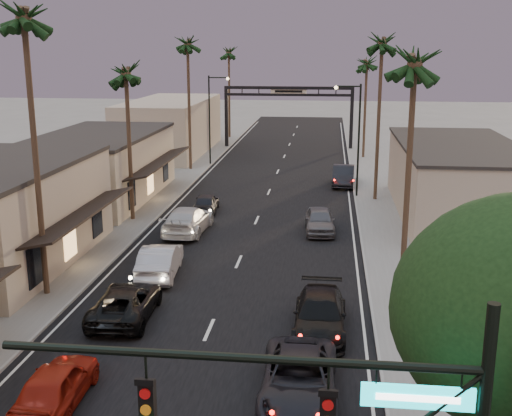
% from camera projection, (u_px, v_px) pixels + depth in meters
% --- Properties ---
extents(ground, '(200.00, 200.00, 0.00)m').
position_uv_depth(ground, '(261.00, 210.00, 47.70)').
color(ground, slate).
rests_on(ground, ground).
extents(road, '(14.00, 120.00, 0.02)m').
position_uv_depth(road, '(268.00, 195.00, 52.51)').
color(road, black).
rests_on(road, ground).
extents(sidewalk_left, '(5.00, 92.00, 0.12)m').
position_uv_depth(sidewalk_left, '(175.00, 175.00, 60.29)').
color(sidewalk_left, slate).
rests_on(sidewalk_left, ground).
extents(sidewalk_right, '(5.00, 92.00, 0.12)m').
position_uv_depth(sidewalk_right, '(379.00, 180.00, 58.19)').
color(sidewalk_right, slate).
rests_on(sidewalk_right, ground).
extents(storefront_far, '(8.00, 16.00, 5.00)m').
position_uv_depth(storefront_far, '(100.00, 168.00, 50.45)').
color(storefront_far, tan).
rests_on(storefront_far, ground).
extents(storefront_dist, '(8.00, 20.00, 6.00)m').
position_uv_depth(storefront_dist, '(171.00, 127.00, 72.48)').
color(storefront_dist, '#A09580').
rests_on(storefront_dist, ground).
extents(building_right, '(8.00, 18.00, 5.00)m').
position_uv_depth(building_right, '(457.00, 181.00, 45.53)').
color(building_right, '#A09580').
rests_on(building_right, ground).
extents(arch, '(15.20, 0.40, 7.27)m').
position_uv_depth(arch, '(289.00, 101.00, 75.24)').
color(arch, black).
rests_on(arch, ground).
extents(streetlight_right, '(2.13, 0.30, 9.00)m').
position_uv_depth(streetlight_right, '(355.00, 131.00, 50.44)').
color(streetlight_right, black).
rests_on(streetlight_right, ground).
extents(streetlight_left, '(2.13, 0.30, 9.00)m').
position_uv_depth(streetlight_left, '(212.00, 113.00, 64.50)').
color(streetlight_left, black).
rests_on(streetlight_left, ground).
extents(palm_lb, '(3.20, 3.20, 15.20)m').
position_uv_depth(palm_lb, '(23.00, 9.00, 28.04)').
color(palm_lb, '#38281C').
rests_on(palm_lb, ground).
extents(palm_lc, '(3.20, 3.20, 12.20)m').
position_uv_depth(palm_lc, '(126.00, 67.00, 42.23)').
color(palm_lc, '#38281C').
rests_on(palm_lc, ground).
extents(palm_ld, '(3.20, 3.20, 14.20)m').
position_uv_depth(palm_ld, '(187.00, 40.00, 60.06)').
color(palm_ld, '#38281C').
rests_on(palm_ld, ground).
extents(palm_ra, '(3.20, 3.20, 13.20)m').
position_uv_depth(palm_ra, '(415.00, 55.00, 28.53)').
color(palm_ra, '#38281C').
rests_on(palm_ra, ground).
extents(palm_rb, '(3.20, 3.20, 14.20)m').
position_uv_depth(palm_rb, '(382.00, 38.00, 47.56)').
color(palm_rb, '#38281C').
rests_on(palm_rb, ground).
extents(palm_rc, '(3.20, 3.20, 12.20)m').
position_uv_depth(palm_rc, '(367.00, 59.00, 67.30)').
color(palm_rc, '#38281C').
rests_on(palm_rc, ground).
extents(palm_far, '(3.20, 3.20, 13.20)m').
position_uv_depth(palm_far, '(229.00, 49.00, 82.42)').
color(palm_far, '#38281C').
rests_on(palm_far, ground).
extents(oncoming_red, '(1.94, 4.55, 1.53)m').
position_uv_depth(oncoming_red, '(56.00, 384.00, 21.54)').
color(oncoming_red, maroon).
rests_on(oncoming_red, ground).
extents(oncoming_pickup, '(2.69, 5.44, 1.48)m').
position_uv_depth(oncoming_pickup, '(126.00, 302.00, 28.51)').
color(oncoming_pickup, black).
rests_on(oncoming_pickup, ground).
extents(oncoming_silver, '(2.25, 5.27, 1.69)m').
position_uv_depth(oncoming_silver, '(160.00, 260.00, 33.77)').
color(oncoming_silver, '#A1A0A6').
rests_on(oncoming_silver, ground).
extents(oncoming_white, '(2.70, 6.03, 1.72)m').
position_uv_depth(oncoming_white, '(188.00, 220.00, 41.62)').
color(oncoming_white, '#AFAFAF').
rests_on(oncoming_white, ground).
extents(oncoming_dgrey, '(1.91, 4.18, 1.39)m').
position_uv_depth(oncoming_dgrey, '(206.00, 203.00, 46.94)').
color(oncoming_dgrey, black).
rests_on(oncoming_dgrey, ground).
extents(curbside_near, '(2.65, 5.63, 1.56)m').
position_uv_depth(curbside_near, '(299.00, 379.00, 21.88)').
color(curbside_near, black).
rests_on(curbside_near, ground).
extents(curbside_black, '(2.25, 5.43, 1.57)m').
position_uv_depth(curbside_black, '(320.00, 315.00, 27.10)').
color(curbside_black, black).
rests_on(curbside_black, ground).
extents(curbside_grey, '(2.15, 4.74, 1.58)m').
position_uv_depth(curbside_grey, '(320.00, 220.00, 41.77)').
color(curbside_grey, '#4F5054').
rests_on(curbside_grey, ground).
extents(curbside_far, '(2.04, 5.27, 1.71)m').
position_uv_depth(curbside_far, '(343.00, 176.00, 55.89)').
color(curbside_far, black).
rests_on(curbside_far, ground).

